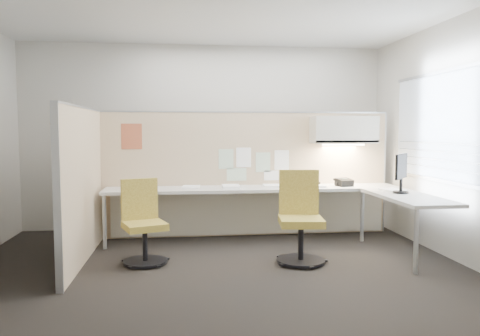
{
  "coord_description": "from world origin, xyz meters",
  "views": [
    {
      "loc": [
        -0.37,
        -4.98,
        1.5
      ],
      "look_at": [
        0.35,
        0.8,
        1.03
      ],
      "focal_mm": 35.0,
      "sensor_mm": 36.0,
      "label": 1
    }
  ],
  "objects": [
    {
      "name": "floor",
      "position": [
        0.0,
        0.0,
        -0.01
      ],
      "size": [
        5.5,
        4.5,
        0.01
      ],
      "primitive_type": "cube",
      "color": "black",
      "rests_on": "ground"
    },
    {
      "name": "ceiling",
      "position": [
        0.0,
        0.0,
        2.8
      ],
      "size": [
        5.5,
        4.5,
        0.01
      ],
      "primitive_type": "cube",
      "color": "white",
      "rests_on": "wall_back"
    },
    {
      "name": "wall_back",
      "position": [
        0.0,
        2.25,
        1.4
      ],
      "size": [
        5.5,
        0.02,
        2.8
      ],
      "primitive_type": "cube",
      "color": "beige",
      "rests_on": "ground"
    },
    {
      "name": "wall_front",
      "position": [
        0.0,
        -2.25,
        1.4
      ],
      "size": [
        5.5,
        0.02,
        2.8
      ],
      "primitive_type": "cube",
      "color": "beige",
      "rests_on": "ground"
    },
    {
      "name": "wall_right",
      "position": [
        2.75,
        0.0,
        1.4
      ],
      "size": [
        0.02,
        4.5,
        2.8
      ],
      "primitive_type": "cube",
      "color": "beige",
      "rests_on": "ground"
    },
    {
      "name": "window_pane",
      "position": [
        2.73,
        0.0,
        1.55
      ],
      "size": [
        0.01,
        2.8,
        1.3
      ],
      "primitive_type": "cube",
      "color": "#8E97A5",
      "rests_on": "wall_right"
    },
    {
      "name": "partition_back",
      "position": [
        0.55,
        1.6,
        0.88
      ],
      "size": [
        4.1,
        0.06,
        1.75
      ],
      "primitive_type": "cube",
      "color": "beige",
      "rests_on": "floor"
    },
    {
      "name": "partition_left",
      "position": [
        -1.5,
        0.5,
        0.88
      ],
      "size": [
        0.06,
        2.2,
        1.75
      ],
      "primitive_type": "cube",
      "color": "beige",
      "rests_on": "floor"
    },
    {
      "name": "desk",
      "position": [
        0.93,
        1.13,
        0.6
      ],
      "size": [
        4.0,
        2.07,
        0.73
      ],
      "color": "beige",
      "rests_on": "floor"
    },
    {
      "name": "overhead_bin",
      "position": [
        1.9,
        1.39,
        1.51
      ],
      "size": [
        0.9,
        0.36,
        0.38
      ],
      "primitive_type": "cube",
      "color": "beige",
      "rests_on": "partition_back"
    },
    {
      "name": "task_light_strip",
      "position": [
        1.9,
        1.39,
        1.3
      ],
      "size": [
        0.6,
        0.06,
        0.02
      ],
      "primitive_type": "cube",
      "color": "#FFEABF",
      "rests_on": "overhead_bin"
    },
    {
      "name": "pinned_papers",
      "position": [
        0.63,
        1.57,
        1.03
      ],
      "size": [
        1.01,
        0.0,
        0.47
      ],
      "color": "#8CBF8C",
      "rests_on": "partition_back"
    },
    {
      "name": "poster",
      "position": [
        -1.05,
        1.57,
        1.42
      ],
      "size": [
        0.28,
        0.0,
        0.35
      ],
      "primitive_type": "cube",
      "color": "#FE5820",
      "rests_on": "partition_back"
    },
    {
      "name": "chair_left",
      "position": [
        -0.81,
        0.34,
        0.44
      ],
      "size": [
        0.56,
        0.57,
        0.93
      ],
      "rotation": [
        0.0,
        0.0,
        0.34
      ],
      "color": "black",
      "rests_on": "floor"
    },
    {
      "name": "chair_right",
      "position": [
        0.97,
        0.16,
        0.48
      ],
      "size": [
        0.54,
        0.56,
        1.03
      ],
      "rotation": [
        0.0,
        0.0,
        -0.13
      ],
      "color": "black",
      "rests_on": "floor"
    },
    {
      "name": "monitor",
      "position": [
        2.3,
        0.43,
        1.01
      ],
      "size": [
        0.32,
        0.37,
        0.48
      ],
      "rotation": [
        0.0,
        0.0,
        0.87
      ],
      "color": "black",
      "rests_on": "desk"
    },
    {
      "name": "phone",
      "position": [
        1.86,
        1.24,
        0.78
      ],
      "size": [
        0.25,
        0.24,
        0.12
      ],
      "rotation": [
        0.0,
        0.0,
        0.27
      ],
      "color": "black",
      "rests_on": "desk"
    },
    {
      "name": "stapler",
      "position": [
        1.48,
        1.34,
        0.76
      ],
      "size": [
        0.14,
        0.05,
        0.05
      ],
      "primitive_type": "cube",
      "rotation": [
        0.0,
        0.0,
        -0.1
      ],
      "color": "black",
      "rests_on": "desk"
    },
    {
      "name": "tape_dispenser",
      "position": [
        1.8,
        1.25,
        0.76
      ],
      "size": [
        0.11,
        0.08,
        0.06
      ],
      "primitive_type": "cube",
      "rotation": [
        0.0,
        0.0,
        0.26
      ],
      "color": "black",
      "rests_on": "desk"
    },
    {
      "name": "coat_hook",
      "position": [
        -1.58,
        -0.18,
        1.43
      ],
      "size": [
        0.18,
        0.41,
        1.26
      ],
      "color": "silver",
      "rests_on": "partition_left"
    },
    {
      "name": "paper_stack_0",
      "position": [
        -0.87,
        1.25,
        0.75
      ],
      "size": [
        0.28,
        0.33,
        0.03
      ],
      "primitive_type": "cube",
      "rotation": [
        0.0,
        0.0,
        0.16
      ],
      "color": "white",
      "rests_on": "desk"
    },
    {
      "name": "paper_stack_1",
      "position": [
        -0.25,
        1.36,
        0.74
      ],
      "size": [
        0.26,
        0.32,
        0.02
      ],
      "primitive_type": "cube",
      "rotation": [
        0.0,
        0.0,
        -0.11
      ],
      "color": "white",
      "rests_on": "desk"
    },
    {
      "name": "paper_stack_2",
      "position": [
        0.28,
        1.24,
        0.75
      ],
      "size": [
        0.24,
        0.3,
        0.03
      ],
      "primitive_type": "cube",
      "rotation": [
        0.0,
        0.0,
        -0.02
      ],
      "color": "white",
      "rests_on": "desk"
    },
    {
      "name": "paper_stack_3",
      "position": [
        0.86,
        1.35,
        0.74
      ],
      "size": [
        0.26,
        0.32,
        0.02
      ],
      "primitive_type": "cube",
      "rotation": [
        0.0,
        0.0,
        -0.1
      ],
      "color": "white",
      "rests_on": "desk"
    },
    {
      "name": "paper_stack_4",
      "position": [
        1.43,
        1.22,
        0.74
      ],
      "size": [
        0.28,
        0.34,
        0.03
      ],
      "primitive_type": "cube",
      "rotation": [
        0.0,
        0.0,
        0.2
      ],
      "color": "white",
      "rests_on": "desk"
    },
    {
      "name": "paper_stack_5",
      "position": [
        2.32,
        0.7,
        0.74
      ],
      "size": [
        0.29,
        0.34,
        0.02
      ],
      "primitive_type": "cube",
      "rotation": [
        0.0,
        0.0,
        0.22
      ],
      "color": "white",
      "rests_on": "desk"
    }
  ]
}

